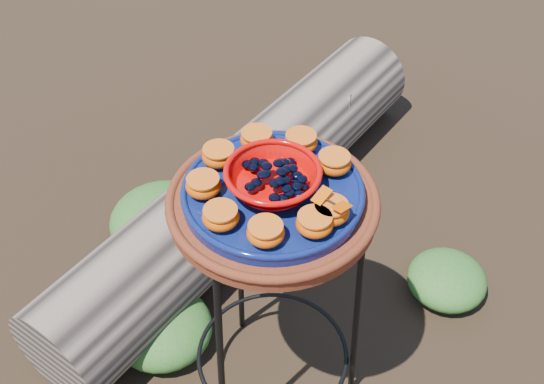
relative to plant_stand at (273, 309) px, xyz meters
name	(u,v)px	position (x,y,z in m)	size (l,w,h in m)	color
ground	(273,383)	(0.00, 0.00, -0.35)	(60.00, 60.00, 0.00)	black
plant_stand	(273,309)	(0.00, 0.00, 0.00)	(0.44, 0.44, 0.70)	black
terracotta_saucer	(273,204)	(0.00, 0.00, 0.37)	(0.44, 0.44, 0.04)	#4B1B0E
cobalt_plate	(273,194)	(0.00, 0.00, 0.40)	(0.38, 0.38, 0.03)	#060D39
red_bowl	(273,180)	(0.00, 0.00, 0.44)	(0.19, 0.19, 0.05)	#C90604
glass_gems	(273,166)	(0.00, 0.00, 0.48)	(0.15, 0.15, 0.03)	black
orange_half_0	(331,212)	(0.07, -0.12, 0.43)	(0.07, 0.07, 0.04)	#B72E04
orange_half_1	(334,163)	(0.14, 0.00, 0.43)	(0.07, 0.07, 0.04)	#B72E04
orange_half_2	(301,142)	(0.11, 0.09, 0.43)	(0.07, 0.07, 0.04)	#B72E04
orange_half_3	(257,139)	(0.03, 0.14, 0.43)	(0.07, 0.07, 0.04)	#B72E04
orange_half_4	(219,156)	(-0.07, 0.12, 0.43)	(0.07, 0.07, 0.04)	#B72E04
orange_half_5	(203,186)	(-0.13, 0.05, 0.43)	(0.07, 0.07, 0.04)	#B72E04
orange_half_6	(221,217)	(-0.13, -0.05, 0.43)	(0.07, 0.07, 0.04)	#B72E04
orange_half_7	(266,233)	(-0.07, -0.12, 0.43)	(0.07, 0.07, 0.04)	#B72E04
orange_half_8	(315,224)	(0.02, -0.14, 0.43)	(0.07, 0.07, 0.04)	#B72E04
butterfly	(332,201)	(0.07, -0.12, 0.46)	(0.09, 0.06, 0.02)	#DB4F00
driftwood_log	(244,187)	(0.19, 0.63, -0.19)	(1.68, 0.44, 0.32)	black
foliage_left	(163,327)	(-0.23, 0.26, -0.28)	(0.29, 0.29, 0.15)	#26511E
foliage_right	(447,279)	(0.63, 0.07, -0.29)	(0.25, 0.25, 0.12)	#26511E
foliage_back	(163,219)	(-0.10, 0.66, -0.26)	(0.36, 0.36, 0.18)	#26511E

